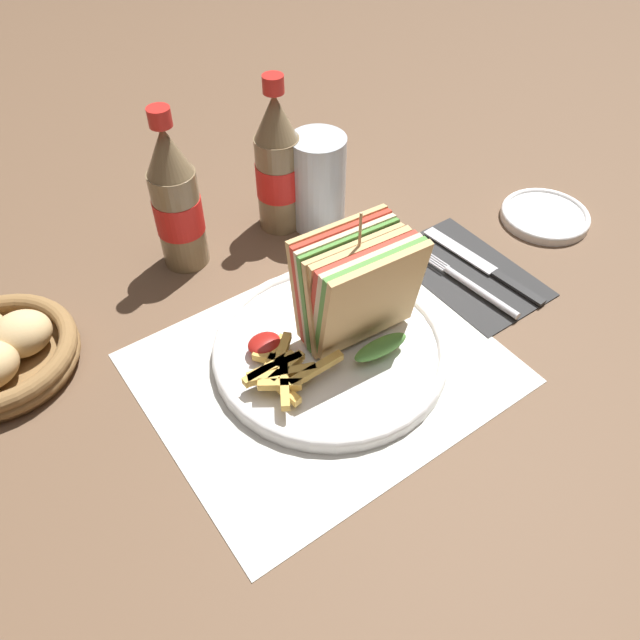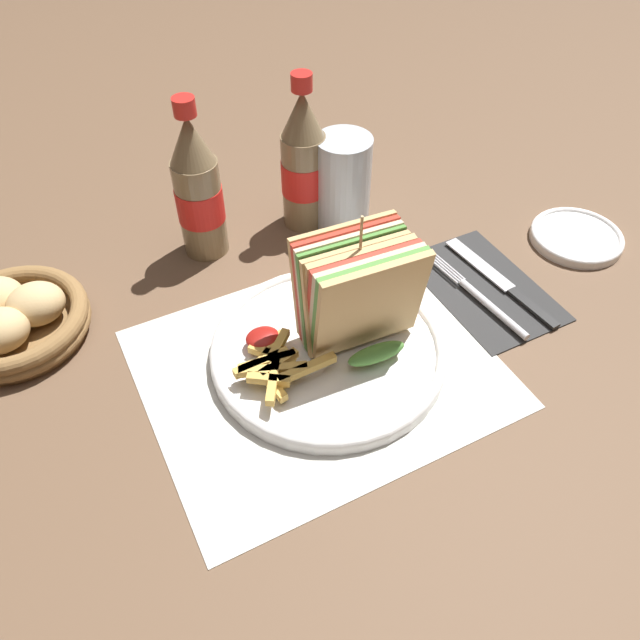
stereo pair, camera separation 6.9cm
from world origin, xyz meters
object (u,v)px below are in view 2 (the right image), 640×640
object	(u,v)px
plate_main	(328,350)
fork	(482,299)
knife	(501,282)
glass_near	(343,183)
bread_basket	(13,319)
club_sandwich	(358,294)
side_saucer	(577,237)
coke_bottle_near	(198,191)
coke_bottle_far	(303,164)

from	to	relation	value
plate_main	fork	bearing A→B (deg)	-3.20
knife	glass_near	xyz separation A→B (m)	(-0.12, 0.21, 0.06)
fork	bread_basket	bearing A→B (deg)	153.00
club_sandwich	knife	world-z (taller)	club_sandwich
plate_main	side_saucer	size ratio (longest dim) A/B	2.15
plate_main	fork	size ratio (longest dim) A/B	1.40
glass_near	coke_bottle_near	bearing A→B (deg)	169.86
club_sandwich	coke_bottle_far	size ratio (longest dim) A/B	0.76
coke_bottle_near	coke_bottle_far	size ratio (longest dim) A/B	1.00
fork	coke_bottle_far	bearing A→B (deg)	110.19
plate_main	fork	distance (m)	0.21
glass_near	knife	bearing A→B (deg)	-60.73
coke_bottle_near	side_saucer	bearing A→B (deg)	-25.48
knife	bread_basket	xyz separation A→B (m)	(-0.56, 0.19, 0.02)
knife	bread_basket	size ratio (longest dim) A/B	1.11
knife	glass_near	distance (m)	0.24
knife	bread_basket	distance (m)	0.59
plate_main	knife	xyz separation A→B (m)	(0.25, 0.00, -0.00)
fork	knife	bearing A→B (deg)	15.39
fork	side_saucer	size ratio (longest dim) A/B	1.53
side_saucer	plate_main	bearing A→B (deg)	-175.80
club_sandwich	coke_bottle_far	world-z (taller)	coke_bottle_far
knife	side_saucer	size ratio (longest dim) A/B	1.55
glass_near	side_saucer	size ratio (longest dim) A/B	1.07
coke_bottle_far	side_saucer	xyz separation A→B (m)	(0.31, -0.21, -0.08)
plate_main	coke_bottle_near	size ratio (longest dim) A/B	1.24
club_sandwich	fork	size ratio (longest dim) A/B	0.86
fork	glass_near	world-z (taller)	glass_near
coke_bottle_near	side_saucer	size ratio (longest dim) A/B	1.73
glass_near	bread_basket	world-z (taller)	glass_near
coke_bottle_near	glass_near	distance (m)	0.19
plate_main	knife	size ratio (longest dim) A/B	1.38
coke_bottle_near	bread_basket	xyz separation A→B (m)	(-0.25, -0.05, -0.07)
plate_main	coke_bottle_far	distance (m)	0.27
plate_main	glass_near	world-z (taller)	glass_near
coke_bottle_near	coke_bottle_far	world-z (taller)	same
knife	side_saucer	world-z (taller)	side_saucer
knife	coke_bottle_near	size ratio (longest dim) A/B	0.90
club_sandwich	side_saucer	xyz separation A→B (m)	(0.36, 0.03, -0.07)
fork	side_saucer	distance (m)	0.20
coke_bottle_far	side_saucer	bearing A→B (deg)	-34.31
coke_bottle_far	bread_basket	world-z (taller)	coke_bottle_far
plate_main	glass_near	xyz separation A→B (m)	(0.13, 0.21, 0.06)
bread_basket	side_saucer	size ratio (longest dim) A/B	1.40
club_sandwich	bread_basket	distance (m)	0.40
fork	knife	size ratio (longest dim) A/B	0.99
fork	bread_basket	world-z (taller)	bread_basket
glass_near	side_saucer	bearing A→B (deg)	-34.54
fork	bread_basket	size ratio (longest dim) A/B	1.10
coke_bottle_near	side_saucer	xyz separation A→B (m)	(0.45, -0.22, -0.08)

